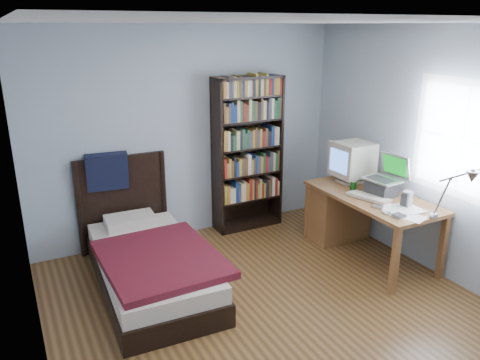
{
  "coord_description": "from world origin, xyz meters",
  "views": [
    {
      "loc": [
        -1.95,
        -2.99,
        2.47
      ],
      "look_at": [
        0.07,
        0.92,
        1.02
      ],
      "focal_mm": 35.0,
      "sensor_mm": 36.0,
      "label": 1
    }
  ],
  "objects": [
    {
      "name": "bookshelf",
      "position": [
        0.7,
        1.94,
        0.96
      ],
      "size": [
        0.86,
        0.3,
        1.91
      ],
      "color": "black",
      "rests_on": "floor"
    },
    {
      "name": "desk",
      "position": [
        1.51,
        0.98,
        0.41
      ],
      "size": [
        0.75,
        1.52,
        0.73
      ],
      "color": "brown",
      "rests_on": "floor"
    },
    {
      "name": "phone_silver",
      "position": [
        1.29,
        0.26,
        0.74
      ],
      "size": [
        0.09,
        0.12,
        0.02
      ],
      "primitive_type": "cube",
      "rotation": [
        0.0,
        0.0,
        0.44
      ],
      "color": "silver",
      "rests_on": "desk"
    },
    {
      "name": "bed",
      "position": [
        -0.85,
        1.14,
        0.26
      ],
      "size": [
        1.08,
        2.07,
        1.16
      ],
      "color": "black",
      "rests_on": "floor"
    },
    {
      "name": "external_drive",
      "position": [
        1.31,
        -0.01,
        0.74
      ],
      "size": [
        0.11,
        0.11,
        0.02
      ],
      "primitive_type": "cube",
      "rotation": [
        0.0,
        0.0,
        0.08
      ],
      "color": "gray",
      "rests_on": "desk"
    },
    {
      "name": "speaker",
      "position": [
        1.57,
        0.15,
        0.81
      ],
      "size": [
        0.1,
        0.1,
        0.17
      ],
      "primitive_type": "cube",
      "rotation": [
        0.0,
        0.0,
        0.26
      ],
      "color": "gray",
      "rests_on": "desk"
    },
    {
      "name": "keyboard",
      "position": [
        1.39,
        0.5,
        0.75
      ],
      "size": [
        0.31,
        0.49,
        0.04
      ],
      "primitive_type": "cube",
      "rotation": [
        0.0,
        0.07,
        0.31
      ],
      "color": "#C1B3A1",
      "rests_on": "desk"
    },
    {
      "name": "phone_grey",
      "position": [
        1.25,
        0.11,
        0.74
      ],
      "size": [
        0.06,
        0.09,
        0.02
      ],
      "primitive_type": "cube",
      "rotation": [
        0.0,
        0.0,
        -0.21
      ],
      "color": "gray",
      "rests_on": "desk"
    },
    {
      "name": "laptop",
      "position": [
        1.6,
        0.52,
        0.85
      ],
      "size": [
        0.39,
        0.39,
        0.44
      ],
      "color": "#2D2D30",
      "rests_on": "desk"
    },
    {
      "name": "room",
      "position": [
        0.03,
        -0.0,
        1.25
      ],
      "size": [
        4.2,
        4.24,
        2.5
      ],
      "color": "#513417",
      "rests_on": "ground"
    },
    {
      "name": "crt_monitor",
      "position": [
        1.59,
        1.03,
        1.0
      ],
      "size": [
        0.43,
        0.4,
        0.48
      ],
      "color": "beige",
      "rests_on": "desk"
    },
    {
      "name": "mouse",
      "position": [
        1.49,
        0.89,
        0.75
      ],
      "size": [
        0.06,
        0.1,
        0.03
      ],
      "primitive_type": "ellipsoid",
      "color": "silver",
      "rests_on": "desk"
    },
    {
      "name": "desk_lamp",
      "position": [
        1.47,
        -0.55,
        1.23
      ],
      "size": [
        0.24,
        0.52,
        0.62
      ],
      "color": "#99999E",
      "rests_on": "desk"
    },
    {
      "name": "soda_can",
      "position": [
        1.39,
        0.75,
        0.79
      ],
      "size": [
        0.07,
        0.07,
        0.12
      ],
      "primitive_type": "cylinder",
      "color": "#07340C",
      "rests_on": "desk"
    }
  ]
}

